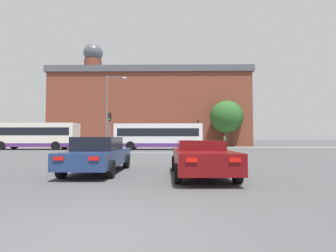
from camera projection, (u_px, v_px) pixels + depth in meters
ground_plane at (91, 238)px, 3.66m from camera, size 400.00×400.00×0.00m
stop_line_strip at (160, 153)px, 24.38m from camera, size 7.81×0.30×0.01m
far_pavement at (164, 147)px, 39.34m from camera, size 68.67×2.50×0.01m
brick_civic_building at (151, 109)px, 50.76m from camera, size 35.14×15.28×19.94m
car_saloon_left at (99, 154)px, 10.64m from camera, size 1.98×4.93×1.44m
car_roadster_right at (201, 158)px, 9.57m from camera, size 2.14×4.98×1.31m
bus_crossing_lead at (158, 136)px, 30.86m from camera, size 10.13×2.68×3.04m
bus_crossing_trailing at (34, 135)px, 31.29m from camera, size 10.20×2.75×3.15m
traffic_light_near_left at (110, 125)px, 25.31m from camera, size 0.26×0.31×3.85m
traffic_light_far_right at (198, 129)px, 38.50m from camera, size 0.26×0.31×4.00m
street_lamp_junction at (110, 105)px, 27.06m from camera, size 2.13×0.36×7.86m
pedestrian_waiting at (225, 141)px, 38.92m from camera, size 0.42×0.45×1.57m
tree_by_building at (227, 118)px, 41.17m from camera, size 3.96×3.96×6.65m
tree_kerbside at (225, 117)px, 41.00m from camera, size 4.71×4.71×7.16m
tree_distant at (228, 117)px, 42.79m from camera, size 4.99×4.99×7.50m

